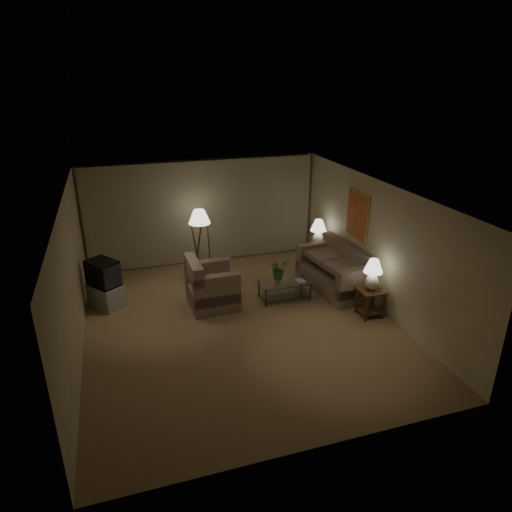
{
  "coord_description": "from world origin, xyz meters",
  "views": [
    {
      "loc": [
        -2.11,
        -7.77,
        4.77
      ],
      "look_at": [
        0.54,
        0.6,
        1.16
      ],
      "focal_mm": 32.0,
      "sensor_mm": 36.0,
      "label": 1
    }
  ],
  "objects": [
    {
      "name": "coffee_table",
      "position": [
        1.24,
        0.72,
        0.28
      ],
      "size": [
        1.17,
        0.64,
        0.41
      ],
      "color": "silver",
      "rests_on": "ground"
    },
    {
      "name": "armchair",
      "position": [
        -0.35,
        0.9,
        0.44
      ],
      "size": [
        1.08,
        1.02,
        0.87
      ],
      "rotation": [
        0.0,
        0.0,
        1.59
      ],
      "color": "gray",
      "rests_on": "ground"
    },
    {
      "name": "side_table_far",
      "position": [
        2.65,
        2.07,
        0.4
      ],
      "size": [
        0.49,
        0.41,
        0.6
      ],
      "color": "#37200F",
      "rests_on": "ground"
    },
    {
      "name": "ground",
      "position": [
        0.0,
        0.0,
        0.0
      ],
      "size": [
        7.0,
        7.0,
        0.0
      ],
      "primitive_type": "plane",
      "color": "#9E7D57",
      "rests_on": "ground"
    },
    {
      "name": "side_table_near",
      "position": [
        2.65,
        -0.53,
        0.41
      ],
      "size": [
        0.5,
        0.5,
        0.6
      ],
      "color": "#37200F",
      "rests_on": "ground"
    },
    {
      "name": "table_lamp_far",
      "position": [
        2.65,
        2.07,
        1.01
      ],
      "size": [
        0.4,
        0.4,
        0.7
      ],
      "color": "white",
      "rests_on": "side_table_far"
    },
    {
      "name": "vase",
      "position": [
        1.09,
        0.72,
        0.49
      ],
      "size": [
        0.16,
        0.16,
        0.15
      ],
      "primitive_type": "imported",
      "rotation": [
        0.0,
        0.0,
        -0.15
      ],
      "color": "silver",
      "rests_on": "coffee_table"
    },
    {
      "name": "ottoman",
      "position": [
        -0.4,
        2.42,
        0.18
      ],
      "size": [
        0.67,
        0.67,
        0.36
      ],
      "primitive_type": "cylinder",
      "rotation": [
        0.0,
        0.0,
        0.28
      ],
      "color": "#9A5034",
      "rests_on": "ground"
    },
    {
      "name": "room_shell",
      "position": [
        0.02,
        1.51,
        1.75
      ],
      "size": [
        6.04,
        7.02,
        2.72
      ],
      "color": "beige",
      "rests_on": "ground"
    },
    {
      "name": "crt_tv",
      "position": [
        -2.55,
        1.56,
        0.78
      ],
      "size": [
        1.09,
        1.08,
        0.56
      ],
      "primitive_type": "cube",
      "rotation": [
        0.0,
        0.0,
        -0.94
      ],
      "color": "black",
      "rests_on": "tv_cabinet"
    },
    {
      "name": "tv_cabinet",
      "position": [
        -2.55,
        1.56,
        0.25
      ],
      "size": [
        1.18,
        1.17,
        0.5
      ],
      "primitive_type": "cube",
      "rotation": [
        0.0,
        0.0,
        -0.94
      ],
      "color": "#B3B3B6",
      "rests_on": "ground"
    },
    {
      "name": "book",
      "position": [
        1.49,
        0.62,
        0.42
      ],
      "size": [
        0.21,
        0.27,
        0.02
      ],
      "primitive_type": "imported",
      "rotation": [
        0.0,
        0.0,
        0.14
      ],
      "color": "olive",
      "rests_on": "coffee_table"
    },
    {
      "name": "floor_lamp",
      "position": [
        -0.23,
        2.7,
        0.85
      ],
      "size": [
        0.53,
        0.53,
        1.63
      ],
      "color": "#37200F",
      "rests_on": "ground"
    },
    {
      "name": "flowers",
      "position": [
        1.09,
        0.72,
        0.79
      ],
      "size": [
        0.51,
        0.48,
        0.45
      ],
      "primitive_type": "imported",
      "rotation": [
        0.0,
        0.0,
        0.41
      ],
      "color": "#35692F",
      "rests_on": "vase"
    },
    {
      "name": "sofa",
      "position": [
        2.5,
        0.82,
        0.42
      ],
      "size": [
        2.13,
        1.41,
        0.85
      ],
      "rotation": [
        0.0,
        0.0,
        -1.45
      ],
      "color": "gray",
      "rests_on": "ground"
    },
    {
      "name": "table_lamp_near",
      "position": [
        2.65,
        -0.53,
        0.99
      ],
      "size": [
        0.39,
        0.39,
        0.67
      ],
      "color": "white",
      "rests_on": "side_table_near"
    }
  ]
}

